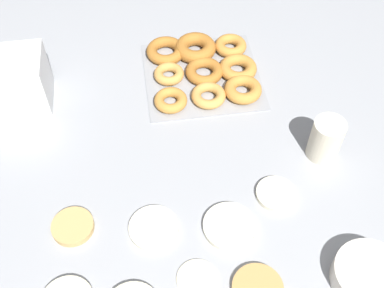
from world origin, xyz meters
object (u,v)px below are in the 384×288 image
pancake_0 (229,226)px  pancake_3 (73,226)px  pancake_6 (276,194)px  batter_bowl (368,276)px  paper_cup (326,139)px  donut_tray (203,68)px  pancake_7 (154,228)px  container_stack (19,81)px  pancake_4 (197,278)px

pancake_0 → pancake_3: pancake_3 is taller
pancake_0 → pancake_6: bearing=-151.1°
batter_bowl → paper_cup: 0.32m
pancake_6 → donut_tray: donut_tray is taller
batter_bowl → paper_cup: size_ratio=1.32×
pancake_3 → paper_cup: paper_cup is taller
pancake_3 → pancake_7: size_ratio=0.85×
batter_bowl → container_stack: bearing=-40.6°
container_stack → paper_cup: (-0.71, 0.28, -0.02)m
donut_tray → batter_bowl: (-0.22, 0.63, 0.01)m
pancake_0 → pancake_3: (0.33, -0.05, 0.00)m
pancake_0 → batter_bowl: batter_bowl is taller
pancake_3 → batter_bowl: batter_bowl is taller
pancake_0 → paper_cup: (-0.25, -0.16, 0.05)m
pancake_3 → pancake_6: (-0.45, -0.02, -0.00)m
pancake_3 → container_stack: container_stack is taller
pancake_0 → pancake_6: size_ratio=1.27×
donut_tray → pancake_3: bearing=50.8°
pancake_4 → donut_tray: (-0.10, -0.58, 0.01)m
pancake_3 → batter_bowl: 0.61m
pancake_6 → pancake_0: bearing=28.9°
pancake_7 → pancake_6: bearing=-170.9°
pancake_0 → pancake_4: bearing=50.7°
pancake_0 → pancake_3: 0.33m
pancake_7 → container_stack: 0.52m
container_stack → paper_cup: container_stack is taller
paper_cup → pancake_3: bearing=11.3°
pancake_3 → paper_cup: (-0.58, -0.12, 0.05)m
pancake_7 → paper_cup: 0.44m
pancake_0 → donut_tray: size_ratio=0.37×
pancake_7 → container_stack: size_ratio=0.75×
pancake_4 → batter_bowl: 0.33m
pancake_4 → pancake_7: pancake_7 is taller
pancake_6 → pancake_7: size_ratio=0.84×
pancake_3 → donut_tray: size_ratio=0.29×
pancake_7 → batter_bowl: size_ratio=0.75×
pancake_3 → pancake_4: 0.29m
pancake_6 → donut_tray: size_ratio=0.29×
pancake_4 → paper_cup: 0.43m
batter_bowl → pancake_7: bearing=-23.5°
pancake_4 → pancake_6: (-0.20, -0.17, 0.00)m
pancake_3 → batter_bowl: (-0.57, 0.20, 0.02)m
pancake_3 → pancake_0: bearing=171.8°
pancake_6 → container_stack: container_stack is taller
pancake_4 → batter_bowl: batter_bowl is taller
batter_bowl → container_stack: size_ratio=1.00×
pancake_0 → donut_tray: (-0.02, -0.47, 0.01)m
pancake_6 → paper_cup: 0.18m
pancake_3 → donut_tray: (-0.35, -0.43, 0.01)m
pancake_4 → paper_cup: bearing=-141.8°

